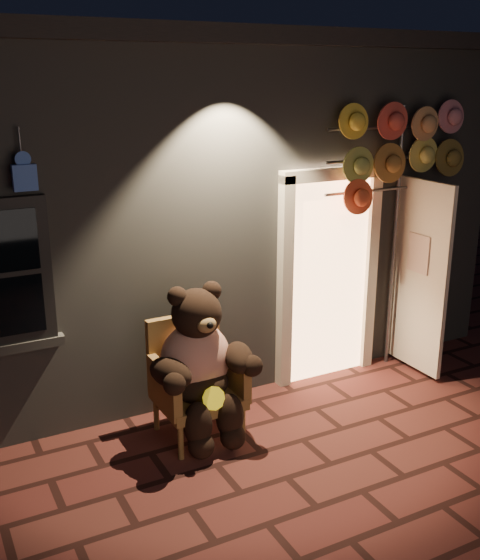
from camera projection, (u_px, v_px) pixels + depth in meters
ground at (287, 478)px, 5.18m from camera, size 60.00×60.00×0.00m
shop_building at (120, 187)px, 8.03m from camera, size 7.30×5.95×3.51m
wicker_armchair at (194, 378)px, 5.71m from camera, size 0.73×0.66×1.04m
teddy_bear at (200, 364)px, 5.55m from camera, size 1.00×0.78×1.38m
hat_rack at (401, 151)px, 6.46m from camera, size 1.69×0.22×2.78m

